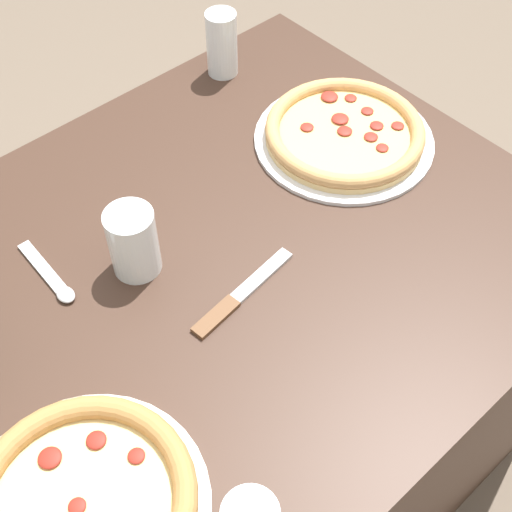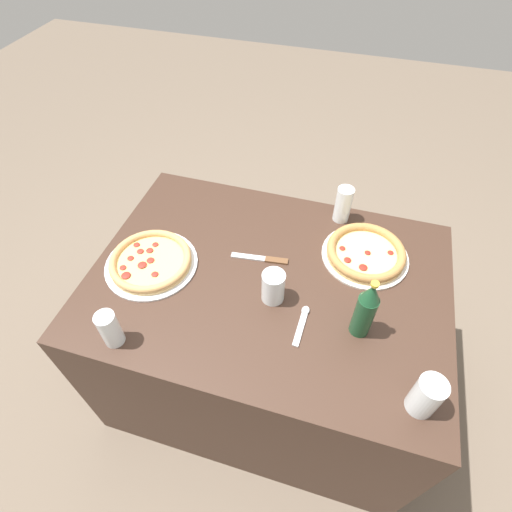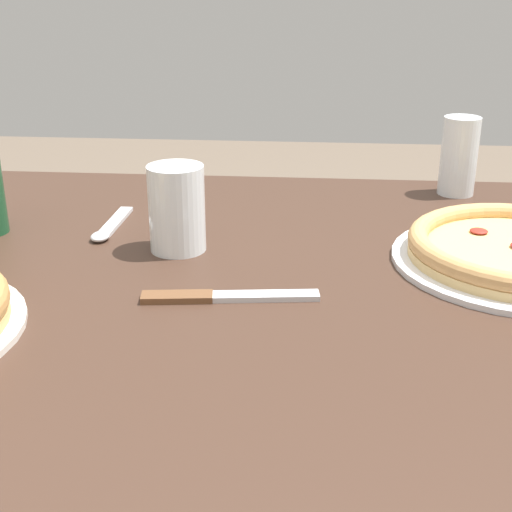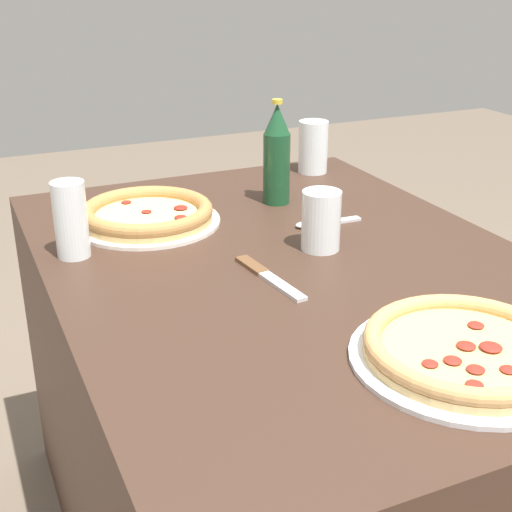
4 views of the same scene
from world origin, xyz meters
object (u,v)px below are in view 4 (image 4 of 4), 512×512
(glass_iced_tea, at_px, (313,150))
(spoon, at_px, (321,223))
(pizza_pepperoni, at_px, (147,214))
(knife, at_px, (267,276))
(glass_water, at_px, (321,222))
(pizza_veggie, at_px, (466,350))
(beer_bottle, at_px, (277,155))
(glass_lemonade, at_px, (71,224))

(glass_iced_tea, distance_m, spoon, 0.41)
(pizza_pepperoni, xyz_separation_m, knife, (-0.36, -0.12, -0.02))
(glass_water, bearing_deg, knife, 117.45)
(pizza_veggie, bearing_deg, pizza_pepperoni, 19.25)
(glass_water, bearing_deg, spoon, -29.55)
(spoon, bearing_deg, pizza_veggie, 171.89)
(pizza_pepperoni, distance_m, glass_water, 0.40)
(pizza_pepperoni, distance_m, pizza_veggie, 0.79)
(pizza_pepperoni, relative_size, beer_bottle, 1.31)
(glass_iced_tea, xyz_separation_m, glass_lemonade, (-0.32, 0.70, 0.01))
(pizza_veggie, relative_size, glass_iced_tea, 2.42)
(glass_water, xyz_separation_m, spoon, (0.12, -0.07, -0.05))
(glass_iced_tea, xyz_separation_m, beer_bottle, (-0.19, 0.20, 0.05))
(glass_water, bearing_deg, pizza_pepperoni, 44.39)
(pizza_pepperoni, bearing_deg, pizza_veggie, -160.75)
(pizza_veggie, xyz_separation_m, spoon, (0.58, -0.08, -0.02))
(pizza_veggie, height_order, glass_lemonade, glass_lemonade)
(glass_water, relative_size, glass_lemonade, 0.80)
(glass_lemonade, xyz_separation_m, beer_bottle, (0.13, -0.50, 0.05))
(glass_water, bearing_deg, glass_iced_tea, -26.65)
(pizza_veggie, bearing_deg, glass_water, -1.96)
(spoon, bearing_deg, glass_water, 150.45)
(beer_bottle, bearing_deg, glass_water, 171.45)
(glass_lemonade, xyz_separation_m, knife, (-0.25, -0.30, -0.06))
(glass_iced_tea, relative_size, knife, 0.65)
(glass_water, xyz_separation_m, beer_bottle, (0.30, -0.04, 0.06))
(beer_bottle, relative_size, knife, 1.14)
(glass_lemonade, height_order, beer_bottle, beer_bottle)
(pizza_veggie, xyz_separation_m, glass_iced_tea, (0.95, -0.26, 0.04))
(pizza_pepperoni, xyz_separation_m, glass_lemonade, (-0.12, 0.18, 0.05))
(beer_bottle, xyz_separation_m, spoon, (-0.18, -0.02, -0.11))
(pizza_veggie, height_order, glass_iced_tea, glass_iced_tea)
(spoon, bearing_deg, glass_iced_tea, -25.69)
(pizza_pepperoni, bearing_deg, beer_bottle, -87.30)
(beer_bottle, height_order, spoon, beer_bottle)
(pizza_veggie, distance_m, knife, 0.41)
(pizza_veggie, height_order, knife, pizza_veggie)
(glass_water, height_order, glass_iced_tea, glass_iced_tea)
(pizza_veggie, xyz_separation_m, knife, (0.38, 0.14, -0.02))
(beer_bottle, bearing_deg, pizza_pepperoni, 92.70)
(pizza_veggie, distance_m, glass_lemonade, 0.77)
(glass_water, relative_size, beer_bottle, 0.49)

